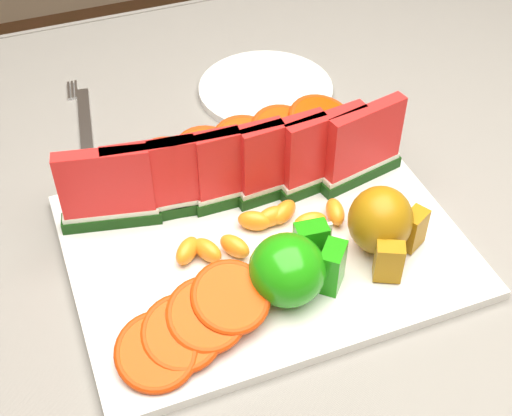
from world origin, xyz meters
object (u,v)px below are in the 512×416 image
object	(u,v)px
pear_cluster	(383,223)
side_plate	(266,89)
platter	(264,245)
apple_cluster	(293,267)
fork	(84,124)

from	to	relation	value
pear_cluster	side_plate	world-z (taller)	pear_cluster
platter	apple_cluster	world-z (taller)	apple_cluster
platter	side_plate	bearing A→B (deg)	68.11
side_plate	fork	xyz separation A→B (m)	(-0.24, 0.01, -0.00)
platter	side_plate	size ratio (longest dim) A/B	2.21
apple_cluster	side_plate	size ratio (longest dim) A/B	0.62
platter	apple_cluster	size ratio (longest dim) A/B	3.56
platter	pear_cluster	distance (m)	0.13
platter	pear_cluster	world-z (taller)	pear_cluster
platter	side_plate	world-z (taller)	platter
apple_cluster	fork	xyz separation A→B (m)	(-0.14, 0.35, -0.04)
platter	pear_cluster	xyz separation A→B (m)	(0.11, -0.05, 0.04)
apple_cluster	pear_cluster	world-z (taller)	pear_cluster
side_plate	platter	bearing A→B (deg)	-111.89
side_plate	apple_cluster	bearing A→B (deg)	-107.41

